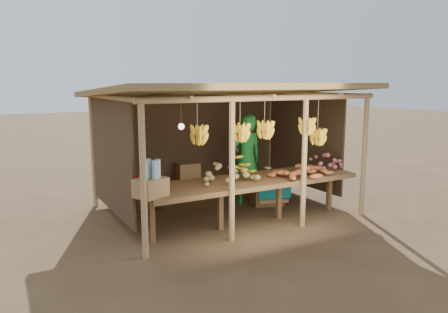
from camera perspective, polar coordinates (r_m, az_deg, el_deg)
ground at (r=8.50m, az=-0.00°, el=-6.99°), size 60.00×60.00×0.00m
stall_structure at (r=8.03m, az=0.27°, el=5.83°), size 4.70×3.50×2.43m
counter at (r=7.53m, az=3.53°, el=-3.41°), size 3.90×1.05×0.80m
potato_heap at (r=7.27m, az=0.45°, el=-1.89°), size 1.03×0.67×0.37m
sweet_potato_heap at (r=7.78m, az=10.12°, el=-1.29°), size 1.20×0.87×0.36m
onion_heap at (r=8.41m, az=13.17°, el=-0.58°), size 0.87×0.54×0.36m
banana_pile at (r=7.85m, az=2.06°, el=-1.10°), size 0.58×0.41×0.34m
tomato_basin at (r=7.01m, az=-11.26°, el=-3.43°), size 0.34×0.34×0.18m
bottle_box at (r=6.40m, az=-9.57°, el=-3.38°), size 0.54×0.49×0.55m
vendor at (r=8.81m, az=2.98°, el=-0.35°), size 0.67×0.44×1.81m
tarp_crate at (r=8.88m, az=5.63°, el=-4.15°), size 0.80×0.74×0.79m
carton_stack at (r=9.30m, az=-5.64°, el=-3.51°), size 1.01×0.43×0.73m
burlap_sacks at (r=8.59m, az=-9.40°, el=-5.15°), size 0.85×0.44×0.60m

